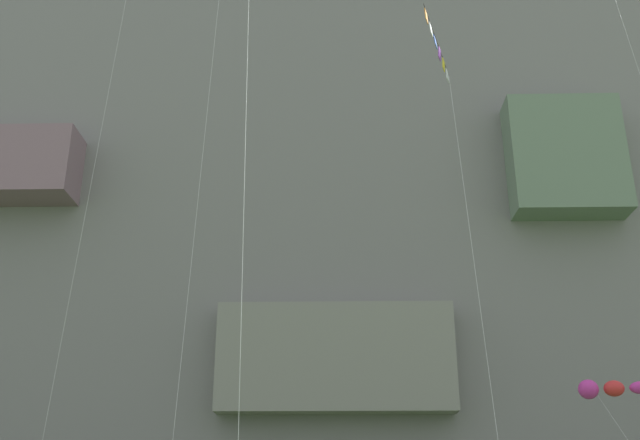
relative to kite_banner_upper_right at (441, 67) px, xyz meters
The scene contains 3 objects.
cliff_face 46.52m from the kite_banner_upper_right, 95.69° to the left, with size 180.00×35.22×61.74m.
kite_banner_upper_right is the anchor object (origin of this frame).
kite_windsock_low_right 17.04m from the kite_banner_upper_right, 47.98° to the left, with size 4.35×5.00×7.71m.
Camera 1 is at (0.17, -0.65, 2.07)m, focal length 41.41 mm.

